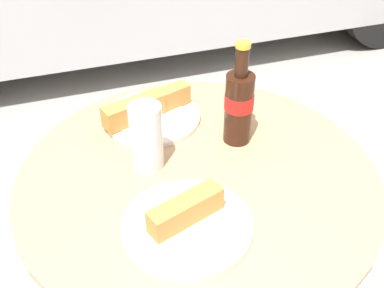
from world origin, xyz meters
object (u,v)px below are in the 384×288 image
bistro_table (197,228)px  lunch_plate_near (187,221)px  cola_bottle_left (239,104)px  drinking_glass (147,140)px  lunch_plate_far (150,112)px

bistro_table → lunch_plate_near: 0.23m
cola_bottle_left → drinking_glass: size_ratio=1.62×
bistro_table → lunch_plate_far: 0.29m
bistro_table → drinking_glass: bearing=146.4°
drinking_glass → lunch_plate_near: bearing=-83.1°
cola_bottle_left → lunch_plate_far: size_ratio=1.01×
bistro_table → lunch_plate_far: size_ratio=3.23×
cola_bottle_left → lunch_plate_far: bearing=140.8°
lunch_plate_near → lunch_plate_far: size_ratio=1.01×
drinking_glass → lunch_plate_far: (0.05, 0.16, -0.05)m
drinking_glass → lunch_plate_far: drinking_glass is taller
cola_bottle_left → lunch_plate_far: (-0.17, 0.14, -0.07)m
drinking_glass → cola_bottle_left: bearing=7.0°
lunch_plate_near → lunch_plate_far: (0.02, 0.36, 0.01)m
bistro_table → lunch_plate_far: bearing=101.3°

